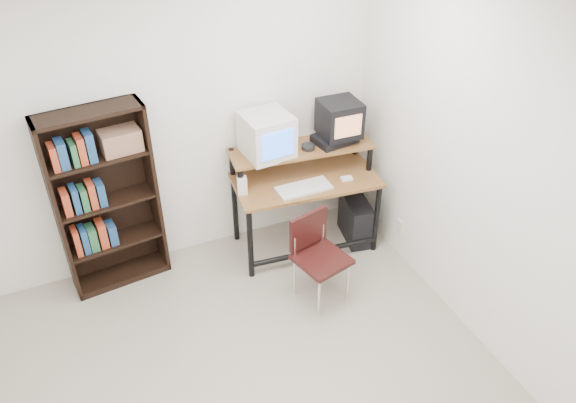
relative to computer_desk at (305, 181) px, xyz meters
name	(u,v)px	position (x,y,z in m)	size (l,w,h in m)	color
ceiling	(201,49)	(-1.25, -1.62, 1.91)	(4.00, 4.00, 0.01)	white
back_wall	(145,128)	(-1.25, 0.38, 0.61)	(4.00, 0.01, 2.60)	white
right_wall	(516,201)	(0.75, -1.62, 0.61)	(0.01, 4.00, 2.60)	white
computer_desk	(305,181)	(0.00, 0.00, 0.00)	(1.32, 0.75, 0.98)	brown
crt_monitor	(267,135)	(-0.30, 0.13, 0.46)	(0.42, 0.43, 0.37)	silver
vcr	(335,139)	(0.32, 0.07, 0.32)	(0.36, 0.26, 0.08)	black
crt_tv	(340,118)	(0.35, 0.07, 0.51)	(0.34, 0.34, 0.31)	black
cd_spindle	(308,148)	(0.05, 0.05, 0.30)	(0.12, 0.12, 0.05)	#26262B
keyboard	(304,189)	(-0.09, -0.17, 0.04)	(0.47, 0.21, 0.04)	silver
mousepad	(347,181)	(0.32, -0.18, 0.03)	(0.22, 0.18, 0.01)	black
mouse	(347,179)	(0.32, -0.18, 0.05)	(0.10, 0.06, 0.03)	white
desk_speaker	(242,186)	(-0.59, -0.02, 0.11)	(0.08, 0.07, 0.17)	silver
pc_tower	(355,219)	(0.49, -0.12, -0.48)	(0.20, 0.45, 0.42)	black
school_chair	(317,250)	(-0.20, -0.66, -0.22)	(0.47, 0.47, 0.77)	black
bookshelf	(105,197)	(-1.67, 0.23, 0.14)	(0.83, 0.36, 1.61)	black
wall_outlet	(399,226)	(0.74, -0.47, -0.39)	(0.02, 0.08, 0.12)	beige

